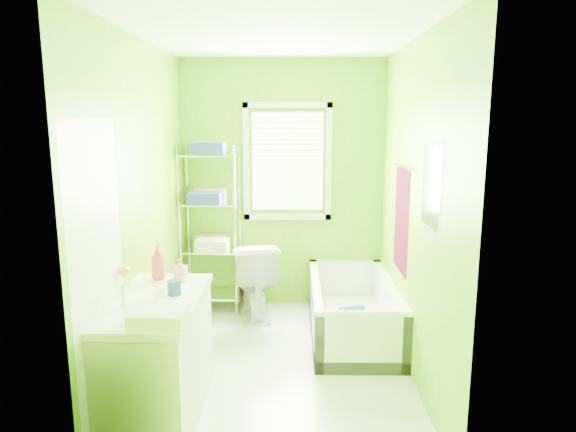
{
  "coord_description": "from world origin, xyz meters",
  "views": [
    {
      "loc": [
        0.14,
        -3.93,
        1.99
      ],
      "look_at": [
        0.07,
        0.25,
        1.2
      ],
      "focal_mm": 32.0,
      "sensor_mm": 36.0,
      "label": 1
    }
  ],
  "objects_px": {
    "vanity": "(158,355)",
    "wire_shelf_unit": "(212,209)",
    "toilet": "(253,278)",
    "bathtub": "(352,317)"
  },
  "relations": [
    {
      "from": "bathtub",
      "to": "vanity",
      "type": "distance_m",
      "value": 2.02
    },
    {
      "from": "toilet",
      "to": "vanity",
      "type": "xyz_separation_m",
      "value": [
        -0.48,
        -1.85,
        0.05
      ]
    },
    {
      "from": "wire_shelf_unit",
      "to": "toilet",
      "type": "bearing_deg",
      "value": -20.85
    },
    {
      "from": "bathtub",
      "to": "vanity",
      "type": "bearing_deg",
      "value": -136.41
    },
    {
      "from": "vanity",
      "to": "wire_shelf_unit",
      "type": "xyz_separation_m",
      "value": [
        0.05,
        2.02,
        0.63
      ]
    },
    {
      "from": "toilet",
      "to": "vanity",
      "type": "bearing_deg",
      "value": 63.05
    },
    {
      "from": "bathtub",
      "to": "toilet",
      "type": "relative_size",
      "value": 2.06
    },
    {
      "from": "toilet",
      "to": "wire_shelf_unit",
      "type": "relative_size",
      "value": 0.45
    },
    {
      "from": "bathtub",
      "to": "wire_shelf_unit",
      "type": "distance_m",
      "value": 1.79
    },
    {
      "from": "bathtub",
      "to": "wire_shelf_unit",
      "type": "xyz_separation_m",
      "value": [
        -1.4,
        0.64,
        0.91
      ]
    }
  ]
}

